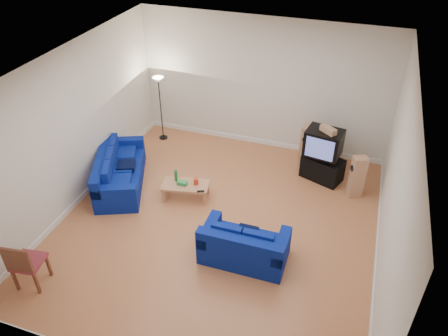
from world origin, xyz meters
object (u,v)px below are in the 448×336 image
(coffee_table, at_px, (186,186))
(sofa_three_seat, at_px, (118,173))
(tv_stand, at_px, (322,168))
(television, at_px, (324,143))
(sofa_loveseat, at_px, (244,248))

(coffee_table, bearing_deg, sofa_three_seat, -178.56)
(sofa_three_seat, xyz_separation_m, tv_stand, (4.20, 1.68, -0.03))
(coffee_table, relative_size, television, 1.25)
(coffee_table, distance_m, tv_stand, 3.08)
(tv_stand, bearing_deg, sofa_loveseat, -87.49)
(sofa_three_seat, height_order, tv_stand, sofa_three_seat)
(tv_stand, xyz_separation_m, television, (-0.05, -0.01, 0.66))
(sofa_loveseat, height_order, coffee_table, sofa_loveseat)
(coffee_table, distance_m, television, 3.10)
(sofa_three_seat, relative_size, television, 2.69)
(sofa_three_seat, bearing_deg, coffee_table, 68.32)
(television, bearing_deg, tv_stand, 19.89)
(sofa_loveseat, distance_m, coffee_table, 2.12)
(coffee_table, bearing_deg, tv_stand, 32.02)
(sofa_three_seat, xyz_separation_m, sofa_loveseat, (3.25, -1.27, -0.01))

